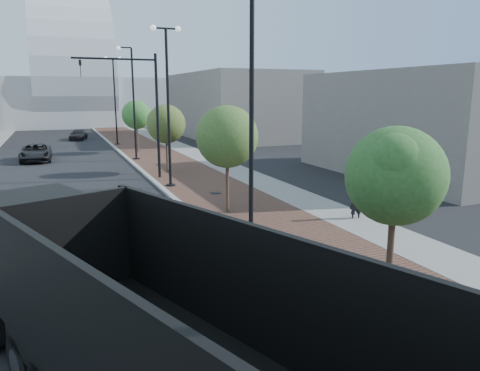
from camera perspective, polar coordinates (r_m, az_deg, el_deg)
name	(u,v)px	position (r m, az deg, el deg)	size (l,w,h in m)	color
sidewalk	(156,150)	(45.38, -10.59, 4.45)	(7.00, 140.00, 0.12)	#4C2D23
concrete_strip	(182,149)	(46.00, -7.29, 4.65)	(2.40, 140.00, 0.13)	slate
curb	(119,151)	(44.81, -14.99, 4.17)	(0.30, 140.00, 0.14)	gray
dump_truck	(93,311)	(9.33, -18.05, -14.80)	(7.24, 13.64, 3.62)	black
white_sedan	(107,275)	(12.77, -16.40, -10.83)	(1.72, 4.92, 1.62)	white
dark_car_mid	(36,152)	(41.29, -24.39, 3.82)	(2.36, 5.12, 1.42)	black
dark_car_far	(78,135)	(58.10, -19.74, 6.03)	(1.66, 4.07, 1.18)	black
pedestrian	(356,201)	(20.57, 14.41, -1.89)	(0.66, 0.43, 1.81)	black
streetlight_1	(248,130)	(15.42, 1.07, 7.01)	(1.44, 0.56, 9.21)	black
streetlight_2	(168,106)	(26.85, -9.06, 9.86)	(1.72, 0.56, 9.28)	black
streetlight_3	(133,108)	(38.62, -13.40, 9.48)	(1.44, 0.56, 9.21)	black
streetlight_4	(115,100)	(50.50, -15.50, 10.36)	(1.72, 0.56, 9.28)	black
traffic_mast	(143,102)	(29.60, -12.17, 10.21)	(5.09, 0.20, 8.00)	black
tree_0	(396,176)	(11.07, 19.13, 1.11)	(2.36, 2.31, 4.86)	#382619
tree_1	(228,137)	(20.56, -1.54, 6.16)	(2.83, 2.83, 5.05)	#382619
tree_2	(167,124)	(32.04, -9.25, 7.65)	(2.69, 2.69, 4.80)	#382619
tree_3	(137,115)	(43.79, -12.90, 8.69)	(2.69, 2.69, 4.91)	#382619
convention_center	(72,90)	(89.18, -20.40, 11.20)	(50.00, 30.00, 50.00)	#AEB5B9
commercial_block_ne	(236,105)	(58.29, -0.55, 10.08)	(12.00, 22.00, 8.00)	slate
commercial_block_e	(424,124)	(33.81, 22.23, 7.25)	(10.00, 16.00, 7.00)	#655F5B
utility_cover_1	(324,259)	(15.51, 10.59, -9.17)	(0.50, 0.50, 0.02)	black
utility_cover_2	(215,193)	(25.06, -3.12, -0.95)	(0.50, 0.50, 0.02)	black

